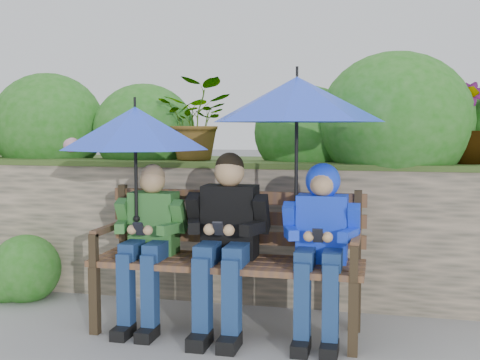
% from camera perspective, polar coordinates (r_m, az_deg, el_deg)
% --- Properties ---
extents(ground, '(60.00, 60.00, 0.00)m').
position_cam_1_polar(ground, '(3.92, -0.35, -14.09)').
color(ground, gray).
rests_on(ground, ground).
extents(garden_backdrop, '(8.00, 2.87, 1.86)m').
position_cam_1_polar(garden_backdrop, '(5.32, 3.40, -2.26)').
color(garden_backdrop, '#595446').
rests_on(garden_backdrop, ground).
extents(park_bench, '(1.69, 0.50, 0.89)m').
position_cam_1_polar(park_bench, '(3.83, -1.01, -6.67)').
color(park_bench, '#312618').
rests_on(park_bench, ground).
extents(boy_left, '(0.45, 0.52, 1.05)m').
position_cam_1_polar(boy_left, '(3.90, -8.64, -5.21)').
color(boy_left, '#3B772D').
rests_on(boy_left, ground).
extents(boy_middle, '(0.51, 0.59, 1.13)m').
position_cam_1_polar(boy_middle, '(3.73, -1.32, -5.11)').
color(boy_middle, black).
rests_on(boy_middle, ground).
extents(boy_right, '(0.46, 0.56, 1.07)m').
position_cam_1_polar(boy_right, '(3.65, 7.67, -5.17)').
color(boy_right, '#2330E2').
rests_on(boy_right, ground).
extents(umbrella_left, '(0.97, 0.97, 0.79)m').
position_cam_1_polar(umbrella_left, '(3.87, -9.91, 4.87)').
color(umbrella_left, blue).
rests_on(umbrella_left, ground).
extents(umbrella_right, '(1.04, 1.04, 0.95)m').
position_cam_1_polar(umbrella_right, '(3.66, 5.41, 7.61)').
color(umbrella_right, blue).
rests_on(umbrella_right, ground).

